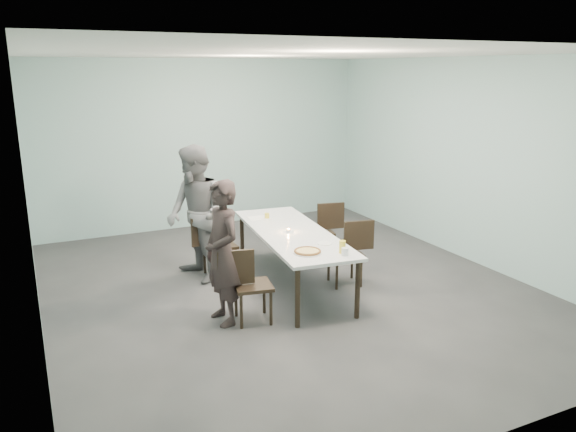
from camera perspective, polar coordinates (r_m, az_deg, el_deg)
name	(u,v)px	position (r m, az deg, el deg)	size (l,w,h in m)	color
ground	(288,288)	(7.51, -0.05, -7.37)	(7.00, 7.00, 0.00)	#333335
room_shell	(287,136)	(7.00, -0.05, 8.16)	(6.02, 7.02, 3.01)	#98BFBF
table	(292,236)	(7.40, 0.43, -2.02)	(1.18, 2.68, 0.75)	white
chair_near_left	(246,281)	(6.42, -4.31, -6.56)	(0.64, 0.49, 0.87)	black
chair_far_left	(214,242)	(7.86, -7.52, -2.61)	(0.62, 0.43, 0.87)	black
chair_near_right	(351,248)	(7.57, 6.40, -3.24)	(0.64, 0.49, 0.87)	black
chair_far_right	(324,227)	(8.51, 3.63, -1.13)	(0.64, 0.50, 0.87)	black
diner_near	(223,253)	(6.34, -6.67, -3.74)	(0.61, 0.40, 1.66)	black
diner_far	(196,214)	(7.65, -9.35, 0.18)	(0.90, 0.70, 1.86)	slate
pizza	(308,251)	(6.54, 2.00, -3.62)	(0.34, 0.34, 0.04)	white
side_plate	(324,243)	(6.89, 3.72, -2.79)	(0.18, 0.18, 0.01)	white
beer_glass	(342,247)	(6.55, 5.54, -3.15)	(0.08, 0.08, 0.15)	yellow
water_tumbler	(345,252)	(6.48, 5.80, -3.63)	(0.08, 0.08, 0.09)	silver
tealight	(288,231)	(7.35, 0.02, -1.50)	(0.06, 0.06, 0.05)	silver
amber_tumbler	(267,216)	(8.02, -2.15, 0.02)	(0.07, 0.07, 0.08)	yellow
menu	(259,218)	(8.05, -2.97, -0.20)	(0.30, 0.22, 0.01)	silver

